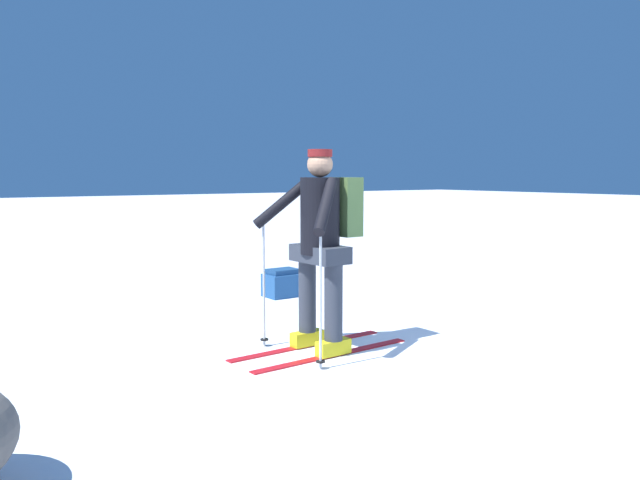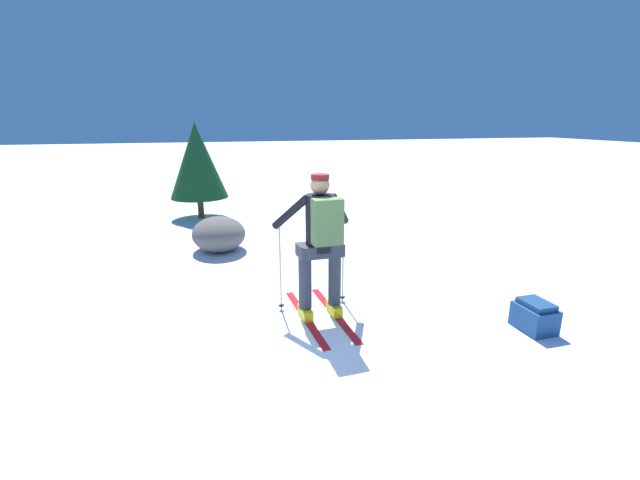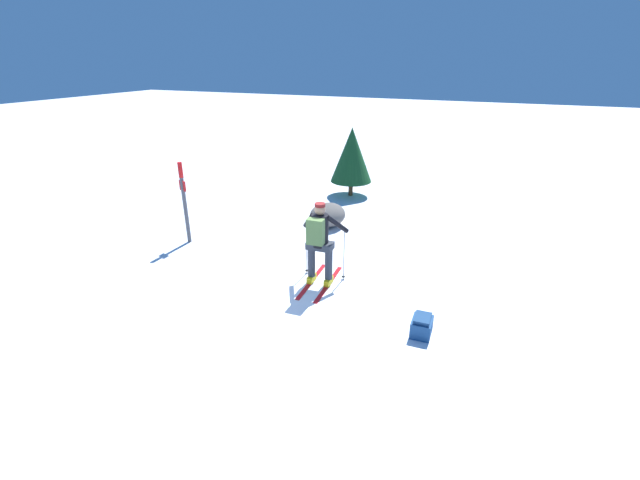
# 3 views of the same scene
# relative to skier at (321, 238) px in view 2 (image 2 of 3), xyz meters

# --- Properties ---
(ground_plane) EXTENTS (80.00, 80.00, 0.00)m
(ground_plane) POSITION_rel_skier_xyz_m (0.74, -0.71, -0.97)
(ground_plane) COLOR white
(skier) EXTENTS (1.58, 0.98, 1.68)m
(skier) POSITION_rel_skier_xyz_m (0.00, 0.00, 0.00)
(skier) COLOR red
(skier) RESTS_ON ground_plane
(dropped_backpack) EXTENTS (0.43, 0.33, 0.34)m
(dropped_backpack) POSITION_rel_skier_xyz_m (0.92, 2.20, -0.81)
(dropped_backpack) COLOR navy
(dropped_backpack) RESTS_ON ground_plane
(rock_boulder) EXTENTS (1.09, 0.93, 0.60)m
(rock_boulder) POSITION_rel_skier_xyz_m (-3.03, -1.04, -0.67)
(rock_boulder) COLOR #5B5651
(rock_boulder) RESTS_ON ground_plane
(pine_tree) EXTENTS (1.31, 1.31, 2.18)m
(pine_tree) POSITION_rel_skier_xyz_m (-5.81, -1.35, 0.36)
(pine_tree) COLOR #4C331E
(pine_tree) RESTS_ON ground_plane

